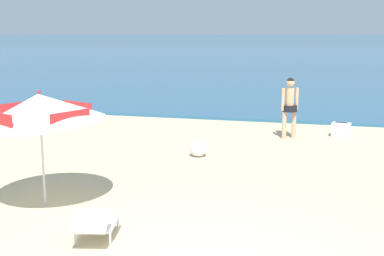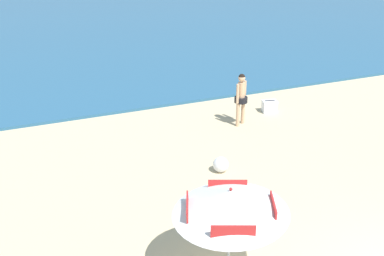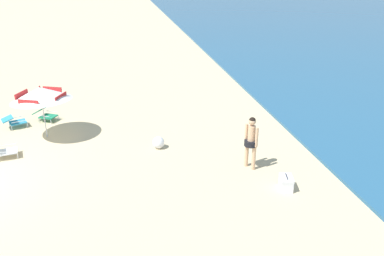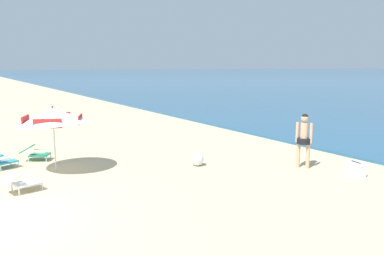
{
  "view_description": "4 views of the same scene",
  "coord_description": "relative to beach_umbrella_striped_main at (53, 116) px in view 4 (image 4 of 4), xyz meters",
  "views": [
    {
      "loc": [
        1.14,
        -5.27,
        2.9
      ],
      "look_at": [
        -1.85,
        6.06,
        0.65
      ],
      "focal_mm": 46.14,
      "sensor_mm": 36.0,
      "label": 1
    },
    {
      "loc": [
        -7.13,
        -5.44,
        6.71
      ],
      "look_at": [
        -2.08,
        6.78,
        0.97
      ],
      "focal_mm": 49.68,
      "sensor_mm": 36.0,
      "label": 2
    },
    {
      "loc": [
        10.69,
        4.68,
        5.96
      ],
      "look_at": [
        -1.52,
        7.02,
        0.71
      ],
      "focal_mm": 36.63,
      "sensor_mm": 36.0,
      "label": 3
    },
    {
      "loc": [
        8.02,
        -0.39,
        3.12
      ],
      "look_at": [
        -1.49,
        5.57,
        1.26
      ],
      "focal_mm": 34.76,
      "sensor_mm": 36.0,
      "label": 4
    }
  ],
  "objects": [
    {
      "name": "beach_ball",
      "position": [
        1.72,
        3.96,
        -1.47
      ],
      "size": [
        0.42,
        0.42,
        0.42
      ],
      "primitive_type": "sphere",
      "color": "white",
      "rests_on": "ground"
    },
    {
      "name": "cooler_box",
      "position": [
        5.09,
        7.23,
        -1.48
      ],
      "size": [
        0.56,
        0.45,
        0.43
      ],
      "color": "white",
      "rests_on": "ground"
    },
    {
      "name": "lounge_chair_facing_sea",
      "position": [
        -1.72,
        -0.29,
        -1.41
      ],
      "size": [
        0.88,
        1.03,
        0.52
      ],
      "color": "#1E7F56",
      "rests_on": "ground"
    },
    {
      "name": "lounge_chair_beside_umbrella",
      "position": [
        1.49,
        -1.16,
        -1.41
      ],
      "size": [
        0.71,
        0.98,
        0.52
      ],
      "color": "white",
      "rests_on": "ground"
    },
    {
      "name": "beach_umbrella_striped_main",
      "position": [
        0.0,
        0.0,
        0.0
      ],
      "size": [
        2.91,
        2.9,
        2.0
      ],
      "color": "silver",
      "rests_on": "ground"
    },
    {
      "name": "person_standing_near_shore",
      "position": [
        3.67,
        6.63,
        -0.7
      ],
      "size": [
        0.45,
        0.42,
        1.7
      ],
      "color": "#D8A87F",
      "rests_on": "ground"
    },
    {
      "name": "lounge_chair_under_umbrella",
      "position": [
        -1.18,
        -1.37,
        -1.4
      ],
      "size": [
        0.82,
        0.99,
        0.5
      ],
      "color": "teal",
      "rests_on": "ground"
    }
  ]
}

